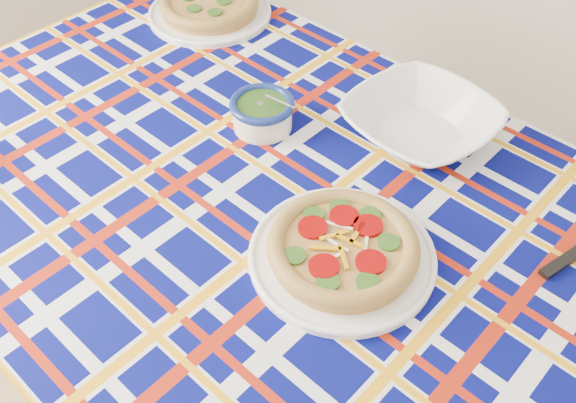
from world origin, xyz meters
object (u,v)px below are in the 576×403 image
Objects in this scene: main_focaccia_plate at (343,247)px; serving_bowl at (421,122)px; dining_table at (271,226)px; pesto_bowl at (262,111)px.

main_focaccia_plate is 0.38m from serving_bowl.
dining_table is 5.44× the size of main_focaccia_plate.
serving_bowl is at bearing 95.98° from main_focaccia_plate.
pesto_bowl reaches higher than dining_table.
main_focaccia_plate is at bearing -33.53° from pesto_bowl.
main_focaccia_plate is 2.44× the size of pesto_bowl.
dining_table is 0.37m from serving_bowl.
pesto_bowl is at bearing 146.47° from main_focaccia_plate.
dining_table is 6.11× the size of serving_bowl.
main_focaccia_plate is 1.12× the size of serving_bowl.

